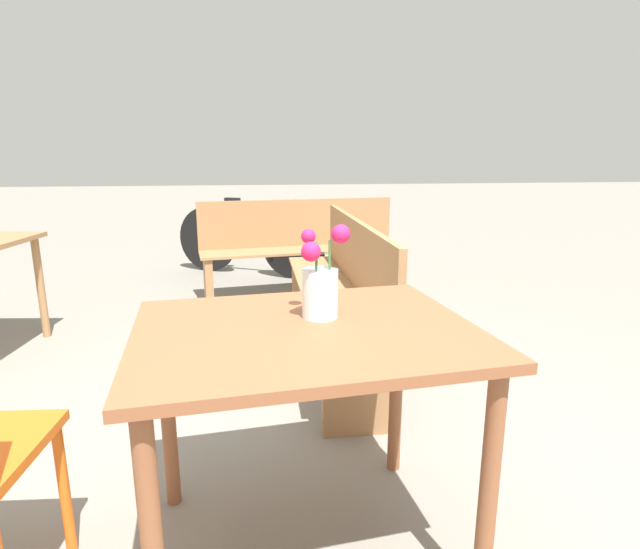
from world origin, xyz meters
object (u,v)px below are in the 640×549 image
bench_near (342,283)px  bicycle (249,241)px  flower_vase (320,288)px  table_front (306,361)px  bench_middle (300,245)px

bench_near → bicycle: bearing=103.4°
flower_vase → bench_near: size_ratio=0.15×
flower_vase → bicycle: flower_vase is taller
table_front → bicycle: size_ratio=0.69×
bench_near → bench_middle: bearing=94.9°
bench_near → bench_middle: same height
bench_near → bench_middle: (-0.12, 1.35, -0.01)m
bench_near → bicycle: 2.37m
flower_vase → bench_middle: size_ratio=0.16×
table_front → bench_middle: (0.27, 2.85, -0.17)m
table_front → flower_vase: flower_vase is taller
bench_middle → flower_vase: bearing=-94.5°
flower_vase → bicycle: (-0.22, 3.72, -0.47)m
flower_vase → bench_near: bearing=76.8°
bench_near → bench_middle: 1.36m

